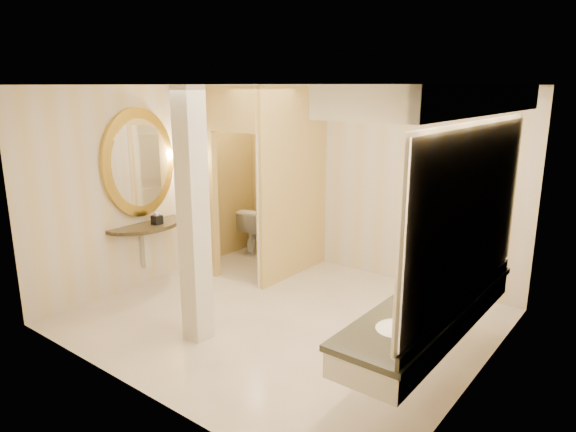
% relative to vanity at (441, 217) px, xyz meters
% --- Properties ---
extents(floor, '(4.50, 4.50, 0.00)m').
position_rel_vanity_xyz_m(floor, '(-1.98, 0.37, -1.63)').
color(floor, silver).
rests_on(floor, ground).
extents(ceiling, '(4.50, 4.50, 0.00)m').
position_rel_vanity_xyz_m(ceiling, '(-1.98, 0.37, 1.07)').
color(ceiling, silver).
rests_on(ceiling, wall_back).
extents(wall_back, '(4.50, 0.02, 2.70)m').
position_rel_vanity_xyz_m(wall_back, '(-1.98, 2.37, -0.28)').
color(wall_back, beige).
rests_on(wall_back, floor).
extents(wall_front, '(4.50, 0.02, 2.70)m').
position_rel_vanity_xyz_m(wall_front, '(-1.98, -1.63, -0.28)').
color(wall_front, beige).
rests_on(wall_front, floor).
extents(wall_left, '(0.02, 4.00, 2.70)m').
position_rel_vanity_xyz_m(wall_left, '(-4.23, 0.37, -0.28)').
color(wall_left, beige).
rests_on(wall_left, floor).
extents(wall_right, '(0.02, 4.00, 2.70)m').
position_rel_vanity_xyz_m(wall_right, '(0.27, 0.37, -0.28)').
color(wall_right, beige).
rests_on(wall_right, floor).
extents(toilet_closet, '(1.50, 1.55, 2.70)m').
position_rel_vanity_xyz_m(toilet_closet, '(-3.10, 1.34, -0.24)').
color(toilet_closet, tan).
rests_on(toilet_closet, floor).
extents(wall_sconce, '(0.14, 0.14, 0.42)m').
position_rel_vanity_xyz_m(wall_sconce, '(-3.90, 0.80, 0.10)').
color(wall_sconce, gold).
rests_on(wall_sconce, toilet_closet).
extents(vanity, '(0.75, 2.69, 2.09)m').
position_rel_vanity_xyz_m(vanity, '(0.00, 0.00, 0.00)').
color(vanity, beige).
rests_on(vanity, floor).
extents(console_shelf, '(1.12, 1.12, 2.01)m').
position_rel_vanity_xyz_m(console_shelf, '(-4.19, 0.07, -0.28)').
color(console_shelf, black).
rests_on(console_shelf, floor).
extents(pillar, '(0.25, 0.25, 2.70)m').
position_rel_vanity_xyz_m(pillar, '(-2.41, -0.58, -0.28)').
color(pillar, beige).
rests_on(pillar, floor).
extents(tissue_box, '(0.13, 0.13, 0.12)m').
position_rel_vanity_xyz_m(tissue_box, '(-3.97, 0.15, -0.69)').
color(tissue_box, black).
rests_on(tissue_box, console_shelf).
extents(toilet, '(0.54, 0.80, 0.75)m').
position_rel_vanity_xyz_m(toilet, '(-3.86, 2.11, -1.25)').
color(toilet, white).
rests_on(toilet, floor).
extents(soap_bottle_a, '(0.08, 0.08, 0.14)m').
position_rel_vanity_xyz_m(soap_bottle_a, '(-0.12, 0.18, -0.68)').
color(soap_bottle_a, beige).
rests_on(soap_bottle_a, vanity).
extents(soap_bottle_b, '(0.10, 0.10, 0.12)m').
position_rel_vanity_xyz_m(soap_bottle_b, '(-0.13, -0.19, -0.69)').
color(soap_bottle_b, silver).
rests_on(soap_bottle_b, vanity).
extents(soap_bottle_c, '(0.08, 0.08, 0.20)m').
position_rel_vanity_xyz_m(soap_bottle_c, '(-0.01, 0.30, -0.65)').
color(soap_bottle_c, '#C6B28C').
rests_on(soap_bottle_c, vanity).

